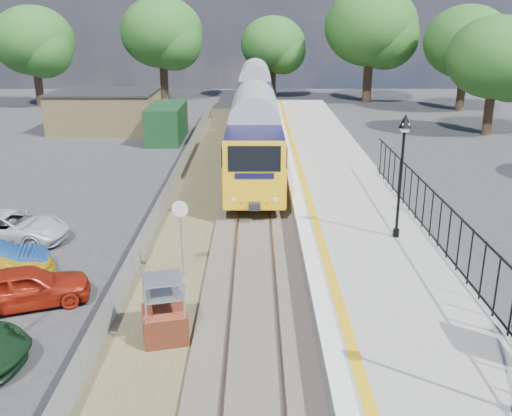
{
  "coord_description": "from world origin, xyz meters",
  "views": [
    {
      "loc": [
        0.05,
        -13.87,
        8.69
      ],
      "look_at": [
        0.07,
        6.08,
        2.0
      ],
      "focal_mm": 40.0,
      "sensor_mm": 36.0,
      "label": 1
    }
  ],
  "objects_px": {
    "car_white": "(9,228)",
    "brick_plinth": "(164,310)",
    "speed_sign": "(181,226)",
    "car_red": "(25,287)",
    "train": "(255,105)",
    "victorian_lamp_north": "(403,147)"
  },
  "relations": [
    {
      "from": "victorian_lamp_north",
      "to": "car_red",
      "type": "bearing_deg",
      "value": -163.42
    },
    {
      "from": "car_white",
      "to": "brick_plinth",
      "type": "bearing_deg",
      "value": -130.83
    },
    {
      "from": "train",
      "to": "car_white",
      "type": "height_order",
      "value": "train"
    },
    {
      "from": "train",
      "to": "car_white",
      "type": "bearing_deg",
      "value": -113.79
    },
    {
      "from": "train",
      "to": "brick_plinth",
      "type": "distance_m",
      "value": 29.89
    },
    {
      "from": "train",
      "to": "brick_plinth",
      "type": "height_order",
      "value": "train"
    },
    {
      "from": "speed_sign",
      "to": "car_red",
      "type": "height_order",
      "value": "speed_sign"
    },
    {
      "from": "train",
      "to": "car_red",
      "type": "bearing_deg",
      "value": -104.51
    },
    {
      "from": "train",
      "to": "car_red",
      "type": "height_order",
      "value": "train"
    },
    {
      "from": "speed_sign",
      "to": "car_red",
      "type": "xyz_separation_m",
      "value": [
        -4.68,
        -2.04,
        -1.28
      ]
    },
    {
      "from": "train",
      "to": "car_red",
      "type": "relative_size",
      "value": 10.46
    },
    {
      "from": "speed_sign",
      "to": "car_white",
      "type": "relative_size",
      "value": 0.61
    },
    {
      "from": "victorian_lamp_north",
      "to": "speed_sign",
      "type": "height_order",
      "value": "victorian_lamp_north"
    },
    {
      "from": "brick_plinth",
      "to": "speed_sign",
      "type": "relative_size",
      "value": 0.69
    },
    {
      "from": "victorian_lamp_north",
      "to": "car_white",
      "type": "relative_size",
      "value": 0.98
    },
    {
      "from": "car_white",
      "to": "speed_sign",
      "type": "bearing_deg",
      "value": -109.99
    },
    {
      "from": "train",
      "to": "brick_plinth",
      "type": "bearing_deg",
      "value": -94.8
    },
    {
      "from": "brick_plinth",
      "to": "car_white",
      "type": "height_order",
      "value": "brick_plinth"
    },
    {
      "from": "brick_plinth",
      "to": "car_red",
      "type": "xyz_separation_m",
      "value": [
        -4.68,
        2.02,
        -0.28
      ]
    },
    {
      "from": "brick_plinth",
      "to": "car_red",
      "type": "relative_size",
      "value": 0.5
    },
    {
      "from": "train",
      "to": "speed_sign",
      "type": "height_order",
      "value": "train"
    },
    {
      "from": "car_red",
      "to": "car_white",
      "type": "relative_size",
      "value": 0.83
    }
  ]
}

